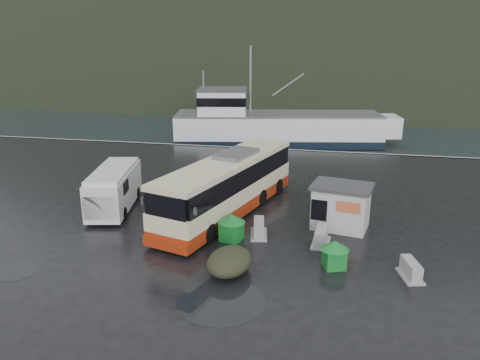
% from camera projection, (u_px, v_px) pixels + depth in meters
% --- Properties ---
extents(ground, '(160.00, 160.00, 0.00)m').
position_uv_depth(ground, '(193.00, 231.00, 25.50)').
color(ground, black).
rests_on(ground, ground).
extents(harbor_water, '(300.00, 180.00, 0.02)m').
position_uv_depth(harbor_water, '(309.00, 74.00, 128.49)').
color(harbor_water, black).
rests_on(harbor_water, ground).
extents(quay_edge, '(160.00, 0.60, 1.50)m').
position_uv_depth(quay_edge, '(254.00, 148.00, 44.23)').
color(quay_edge, '#999993').
rests_on(quay_edge, ground).
extents(headland, '(780.00, 540.00, 570.00)m').
position_uv_depth(headland, '(342.00, 54.00, 257.67)').
color(headland, black).
rests_on(headland, ground).
extents(coach_bus, '(6.60, 13.03, 3.58)m').
position_uv_depth(coach_bus, '(228.00, 213.00, 28.17)').
color(coach_bus, beige).
rests_on(coach_bus, ground).
extents(white_van, '(3.32, 6.51, 2.60)m').
position_uv_depth(white_van, '(116.00, 209.00, 28.83)').
color(white_van, silver).
rests_on(white_van, ground).
extents(waste_bin_left, '(1.28, 1.28, 1.46)m').
position_uv_depth(waste_bin_left, '(232.00, 240.00, 24.43)').
color(waste_bin_left, '#157728').
rests_on(waste_bin_left, ground).
extents(waste_bin_right, '(1.21, 1.21, 1.33)m').
position_uv_depth(waste_bin_right, '(334.00, 267.00, 21.57)').
color(waste_bin_right, '#157728').
rests_on(waste_bin_right, ground).
extents(dome_tent, '(2.20, 2.89, 1.06)m').
position_uv_depth(dome_tent, '(229.00, 272.00, 21.14)').
color(dome_tent, '#2A2B1A').
rests_on(dome_tent, ground).
extents(ticket_kiosk, '(3.60, 3.00, 2.48)m').
position_uv_depth(ticket_kiosk, '(340.00, 227.00, 26.06)').
color(ticket_kiosk, '#BCBBB7').
rests_on(ticket_kiosk, ground).
extents(jersey_barrier_a, '(1.10, 1.81, 0.85)m').
position_uv_depth(jersey_barrier_a, '(259.00, 235.00, 24.98)').
color(jersey_barrier_a, '#999993').
rests_on(jersey_barrier_a, ground).
extents(jersey_barrier_b, '(1.13, 1.70, 0.78)m').
position_uv_depth(jersey_barrier_b, '(410.00, 277.00, 20.67)').
color(jersey_barrier_b, '#999993').
rests_on(jersey_barrier_b, ground).
extents(jersey_barrier_c, '(1.00, 1.80, 0.87)m').
position_uv_depth(jersey_barrier_c, '(321.00, 244.00, 23.98)').
color(jersey_barrier_c, '#999993').
rests_on(jersey_barrier_c, ground).
extents(fishing_trawler, '(27.17, 10.47, 10.62)m').
position_uv_depth(fishing_trawler, '(278.00, 131.00, 52.11)').
color(fishing_trawler, silver).
rests_on(fishing_trawler, ground).
extents(puddles, '(12.54, 3.61, 0.01)m').
position_uv_depth(puddles, '(169.00, 294.00, 19.34)').
color(puddles, black).
rests_on(puddles, ground).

